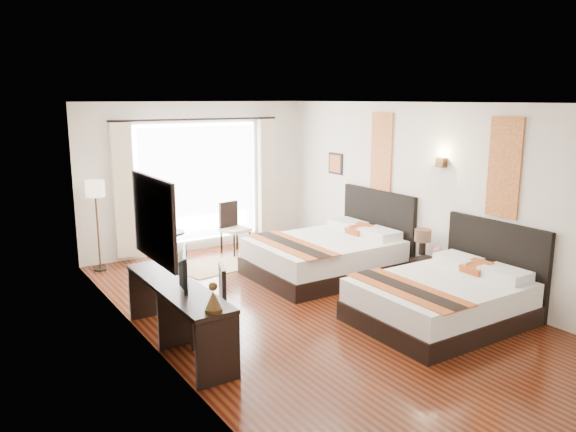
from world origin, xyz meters
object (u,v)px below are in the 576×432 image
nightstand (428,273)px  table_lamp (423,237)px  desk_chair (209,320)px  console_desk (178,315)px  bed_near (445,298)px  floor_lamp (95,195)px  television (179,268)px  vase (437,255)px  fruit_bowl (169,230)px  bed_far (329,254)px  side_table (171,248)px  window_chair (235,238)px

nightstand → table_lamp: table_lamp is taller
table_lamp → desk_chair: bearing=-177.9°
table_lamp → console_desk: size_ratio=0.18×
bed_near → floor_lamp: (-3.20, 4.69, 0.98)m
nightstand → desk_chair: desk_chair is taller
bed_near → desk_chair: (-2.88, 1.04, -0.03)m
television → console_desk: bearing=45.1°
vase → fruit_bowl: (-2.83, 3.56, 0.04)m
bed_near → table_lamp: size_ratio=5.42×
bed_far → fruit_bowl: (-1.99, 2.00, 0.27)m
bed_near → side_table: (-2.06, 4.39, -0.03)m
fruit_bowl → desk_chair: bearing=-103.5°
nightstand → floor_lamp: 5.51m
nightstand → console_desk: bearing=178.6°
bed_far → console_desk: bearing=-158.1°
side_table → fruit_bowl: (-0.01, 0.03, 0.32)m
table_lamp → window_chair: bearing=115.7°
bed_far → television: 3.44m
television → desk_chair: 0.75m
console_desk → floor_lamp: floor_lamp is taller
bed_near → floor_lamp: floor_lamp is taller
table_lamp → window_chair: (-1.56, 3.24, -0.48)m
vase → television: bearing=176.4°
bed_far → vase: (0.85, -1.56, 0.23)m
console_desk → window_chair: 4.07m
fruit_bowl → bed_far: bearing=-45.3°
nightstand → fruit_bowl: (-2.87, 3.37, 0.39)m
vase → floor_lamp: size_ratio=0.10×
bed_far → fruit_bowl: bearing=134.7°
nightstand → fruit_bowl: size_ratio=1.92×
bed_far → table_lamp: bearing=-55.3°
table_lamp → floor_lamp: (-3.98, 3.51, 0.53)m
window_chair → desk_chair: bearing=-44.0°
bed_near → fruit_bowl: bearing=115.0°
nightstand → desk_chair: size_ratio=0.49×
side_table → nightstand: bearing=-49.4°
bed_near → fruit_bowl: (-2.07, 4.43, 0.30)m
bed_near → nightstand: bed_near is taller
table_lamp → fruit_bowl: 4.32m
bed_near → desk_chair: bed_near is taller
console_desk → television: television is taller
table_lamp → vase: table_lamp is taller
console_desk → vase: bearing=-4.2°
desk_chair → side_table: size_ratio=1.62×
console_desk → window_chair: bearing=53.2°
bed_far → television: size_ratio=3.25×
nightstand → floor_lamp: floor_lamp is taller
bed_far → television: bed_far is taller
bed_near → bed_far: size_ratio=0.93×
bed_far → side_table: (-1.98, 1.97, -0.05)m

